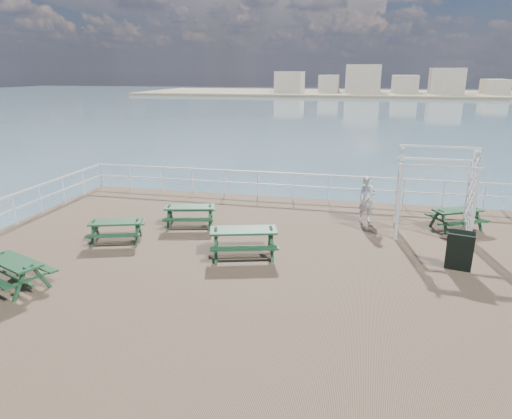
% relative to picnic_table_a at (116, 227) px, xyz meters
% --- Properties ---
extents(ground, '(18.00, 14.00, 0.30)m').
position_rel_picnic_table_a_xyz_m(ground, '(4.58, -0.63, -0.64)').
color(ground, brown).
rests_on(ground, ground).
extents(sea_backdrop, '(300.00, 300.00, 9.20)m').
position_rel_picnic_table_a_xyz_m(sea_backdrop, '(17.12, 133.44, -1.00)').
color(sea_backdrop, '#415F6D').
rests_on(sea_backdrop, ground).
extents(railing, '(17.77, 13.76, 1.10)m').
position_rel_picnic_table_a_xyz_m(railing, '(4.51, 1.94, 0.38)').
color(railing, silver).
rests_on(railing, ground).
extents(picnic_table_a, '(1.90, 1.70, 0.77)m').
position_rel_picnic_table_a_xyz_m(picnic_table_a, '(0.00, 0.00, 0.00)').
color(picnic_table_a, '#14371E').
rests_on(picnic_table_a, ground).
extents(picnic_table_b, '(1.94, 1.71, 0.81)m').
position_rel_picnic_table_a_xyz_m(picnic_table_b, '(1.70, 1.91, 0.03)').
color(picnic_table_b, '#14371E').
rests_on(picnic_table_b, ground).
extents(picnic_table_c, '(2.02, 1.89, 0.78)m').
position_rel_picnic_table_a_xyz_m(picnic_table_c, '(10.52, 3.67, 0.01)').
color(picnic_table_c, '#14371E').
rests_on(picnic_table_c, ground).
extents(picnic_table_d, '(2.01, 1.83, 0.79)m').
position_rel_picnic_table_a_xyz_m(picnic_table_d, '(-0.84, -3.37, 0.02)').
color(picnic_table_d, '#14371E').
rests_on(picnic_table_d, ground).
extents(picnic_table_e, '(2.24, 1.99, 0.92)m').
position_rel_picnic_table_a_xyz_m(picnic_table_e, '(4.13, -0.19, 0.10)').
color(picnic_table_e, '#14371E').
rests_on(picnic_table_e, ground).
extents(trellis_arbor, '(2.39, 1.33, 2.93)m').
position_rel_picnic_table_a_xyz_m(trellis_arbor, '(9.58, 2.74, 0.81)').
color(trellis_arbor, silver).
rests_on(trellis_arbor, ground).
extents(sandwich_board, '(0.76, 0.63, 1.09)m').
position_rel_picnic_table_a_xyz_m(sandwich_board, '(9.96, 0.12, 0.04)').
color(sandwich_board, black).
rests_on(sandwich_board, ground).
extents(person, '(0.72, 0.65, 1.66)m').
position_rel_picnic_table_a_xyz_m(person, '(7.55, 3.69, 0.34)').
color(person, silver).
rests_on(person, ground).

